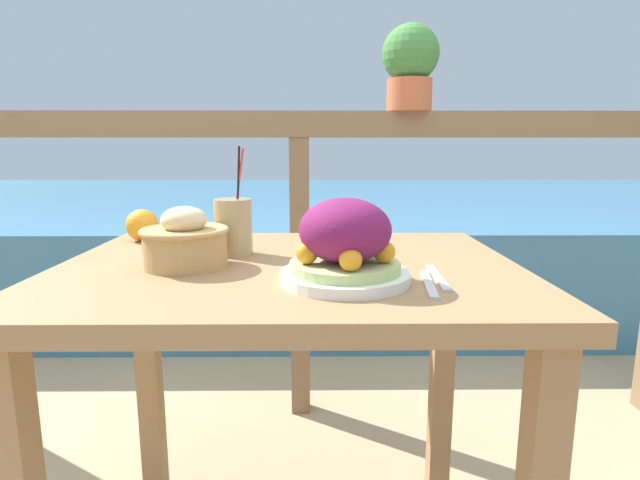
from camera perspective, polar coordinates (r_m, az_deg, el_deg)
The scene contains 10 objects.
patio_table at distance 1.11m, azimuth -3.53°, elevation -8.82°, with size 0.98×0.75×0.78m.
railing_fence at distance 1.82m, azimuth -2.37°, elevation 5.24°, with size 2.80×0.08×1.14m.
sea_backdrop at distance 4.37m, azimuth -1.30°, elevation 1.19°, with size 12.00×4.00×0.61m.
salad_plate at distance 0.91m, azimuth 2.90°, elevation -0.70°, with size 0.24×0.24×0.16m.
drink_glass at distance 1.16m, azimuth -9.86°, elevation 1.52°, with size 0.09×0.09×0.25m.
bread_basket at distance 1.07m, azimuth -15.17°, elevation -0.15°, with size 0.18×0.18×0.13m.
potted_plant at distance 1.86m, azimuth 10.27°, elevation 19.16°, with size 0.20×0.20×0.29m.
fork at distance 0.92m, azimuth 12.31°, elevation -4.90°, with size 0.04×0.18×0.00m.
knife at distance 0.97m, azimuth 13.32°, elevation -4.18°, with size 0.02×0.18×0.00m.
orange_near_basket at distance 1.39m, azimuth -19.65°, elevation 1.60°, with size 0.08×0.08×0.08m.
Camera 1 is at (0.06, -1.04, 1.02)m, focal length 28.00 mm.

